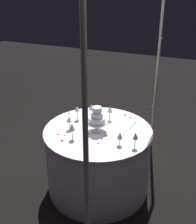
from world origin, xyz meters
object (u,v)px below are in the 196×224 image
cake_knife (134,124)px  wine_glass_4 (92,107)px  tiered_cake (97,118)px  wine_glass_6 (69,120)px  wine_glass_3 (120,136)px  wine_glass_5 (72,127)px  main_table (98,160)px  wine_glass_1 (77,110)px  decorative_arch (136,53)px  wine_glass_0 (135,137)px  wine_glass_2 (110,110)px

cake_knife → wine_glass_4: bearing=-88.1°
tiered_cake → wine_glass_6: size_ratio=1.86×
wine_glass_3 → cake_knife: (-0.47, 0.01, -0.10)m
wine_glass_5 → cake_knife: size_ratio=0.61×
main_table → wine_glass_4: wine_glass_4 is taller
wine_glass_3 → wine_glass_4: (-0.46, -0.49, 0.02)m
wine_glass_1 → wine_glass_3: wine_glass_1 is taller
decorative_arch → wine_glass_0: (0.20, 0.09, -0.73)m
wine_glass_1 → wine_glass_4: (-0.11, 0.13, 0.00)m
wine_glass_2 → wine_glass_5: size_ratio=0.94×
wine_glass_4 → wine_glass_5: bearing=1.4°
wine_glass_1 → wine_glass_4: 0.17m
wine_glass_3 → cake_knife: 0.48m
main_table → cake_knife: 0.56m
wine_glass_0 → wine_glass_3: bearing=-85.7°
cake_knife → wine_glass_2: bearing=-88.6°
wine_glass_2 → wine_glass_5: wine_glass_5 is taller
decorative_arch → tiered_cake: bearing=-85.7°
wine_glass_4 → wine_glass_5: size_ratio=0.93×
wine_glass_0 → wine_glass_4: bearing=-125.1°
decorative_arch → main_table: (0.00, -0.37, -1.24)m
wine_glass_5 → wine_glass_3: bearing=97.8°
wine_glass_6 → wine_glass_1: bearing=-174.5°
decorative_arch → cake_knife: 0.90m
wine_glass_2 → wine_glass_4: (0.01, -0.22, -0.00)m
main_table → wine_glass_5: (0.27, -0.17, 0.51)m
tiered_cake → wine_glass_4: 0.33m
main_table → wine_glass_6: size_ratio=7.66×
wine_glass_1 → wine_glass_4: wine_glass_4 is taller
wine_glass_2 → wine_glass_4: wine_glass_2 is taller
tiered_cake → wine_glass_2: bearing=172.7°
wine_glass_5 → wine_glass_6: wine_glass_5 is taller
wine_glass_6 → main_table: bearing=109.8°
wine_glass_1 → cake_knife: wine_glass_1 is taller
wine_glass_5 → wine_glass_6: size_ratio=1.20×
main_table → tiered_cake: 0.54m
wine_glass_0 → wine_glass_1: (-0.34, -0.76, -0.00)m
wine_glass_1 → wine_glass_5: (0.41, 0.14, 0.01)m
wine_glass_5 → wine_glass_0: bearing=97.0°
decorative_arch → cake_knife: (-0.27, -0.05, -0.85)m
wine_glass_3 → wine_glass_1: bearing=-119.4°
tiered_cake → wine_glass_2: 0.29m
cake_knife → decorative_arch: bearing=11.1°
main_table → wine_glass_2: size_ratio=6.78×
wine_glass_2 → wine_glass_6: size_ratio=1.13×
main_table → wine_glass_4: bearing=-144.5°
wine_glass_5 → wine_glass_6: 0.21m
main_table → tiered_cake: bearing=-2.4°
wine_glass_0 → wine_glass_6: 0.74m
wine_glass_2 → wine_glass_4: size_ratio=1.01×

